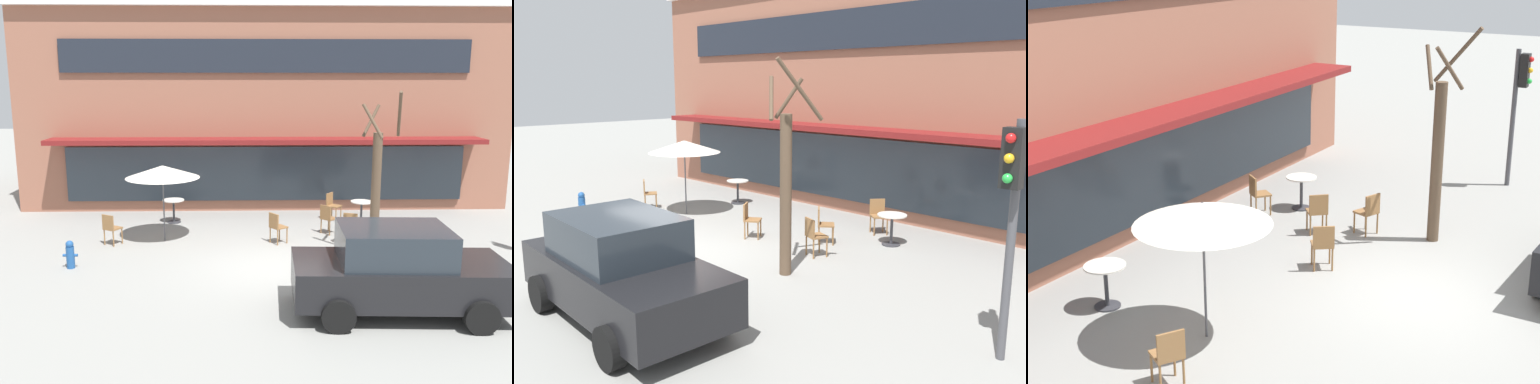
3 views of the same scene
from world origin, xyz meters
The scene contains 11 objects.
ground_plane centered at (0.00, 0.00, 0.00)m, with size 80.00×80.00×0.00m, color gray.
cafe_table_near_wall centered at (-3.07, 4.43, 0.52)m, with size 0.70×0.70×0.76m.
cafe_table_streetside centered at (2.99, 4.03, 0.52)m, with size 0.70×0.70×0.76m.
patio_umbrella_green_folded centered at (-3.08, 2.39, 2.02)m, with size 2.10×2.10×2.20m.
cafe_chair_0 centered at (0.13, 2.02, 0.53)m, with size 0.56×0.56×0.89m.
cafe_chair_1 centered at (1.73, 2.96, 0.53)m, with size 0.56×0.56×0.89m.
cafe_chair_2 centered at (2.15, 4.69, 0.53)m, with size 0.56×0.56×0.89m.
cafe_chair_3 centered at (-4.52, 1.98, 0.53)m, with size 0.55×0.55×0.89m.
cafe_chair_4 centered at (2.25, 2.03, 0.53)m, with size 0.51×0.51×0.89m.
street_tree centered at (2.61, 0.74, 1.84)m, with size 1.11×1.05×4.32m.
traffic_light_pole centered at (7.16, 0.32, 2.30)m, with size 0.26×0.43×3.40m.
Camera 3 is at (-11.94, -4.09, 5.88)m, focal length 55.00 mm.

